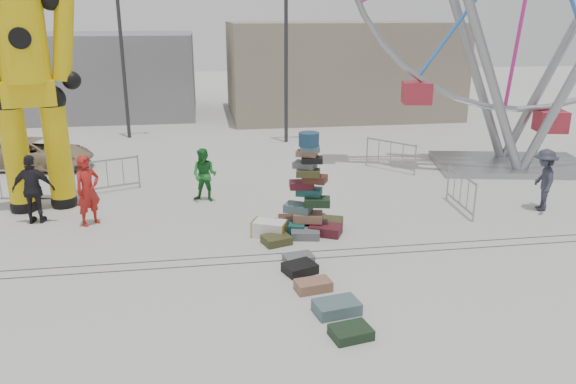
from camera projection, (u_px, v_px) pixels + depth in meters
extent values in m
plane|color=#9E9E99|center=(240.00, 275.00, 12.29)|extent=(90.00, 90.00, 0.00)
cube|color=#47443F|center=(238.00, 263.00, 12.86)|extent=(40.00, 0.04, 0.01)
cube|color=#47443F|center=(237.00, 256.00, 13.23)|extent=(40.00, 0.04, 0.01)
cube|color=gray|center=(338.00, 68.00, 31.37)|extent=(12.00, 8.00, 5.00)
cube|color=gray|center=(104.00, 74.00, 31.45)|extent=(10.00, 8.00, 4.40)
cylinder|color=#2D2D30|center=(286.00, 49.00, 23.74)|extent=(0.16, 0.16, 8.00)
cylinder|color=#2D2D30|center=(122.00, 48.00, 24.60)|extent=(0.16, 0.16, 8.00)
cube|color=#1A504C|center=(289.00, 227.00, 14.66)|extent=(0.98, 0.80, 0.28)
cube|color=#50151F|center=(325.00, 230.00, 14.51)|extent=(0.97, 0.86, 0.26)
cube|color=#4B2418|center=(292.00, 221.00, 15.17)|extent=(0.80, 0.60, 0.24)
cube|color=#404020|center=(328.00, 222.00, 15.01)|extent=(0.92, 0.79, 0.26)
cube|color=slate|center=(305.00, 234.00, 14.29)|extent=(0.80, 0.61, 0.21)
cube|color=black|center=(311.00, 219.00, 15.29)|extent=(0.84, 0.73, 0.24)
cube|color=#93634B|center=(308.00, 217.00, 14.65)|extent=(0.85, 0.68, 0.24)
cube|color=#4B666B|center=(298.00, 208.00, 14.66)|extent=(0.83, 0.75, 0.21)
cube|color=#1A301C|center=(317.00, 202.00, 14.46)|extent=(0.74, 0.58, 0.21)
cube|color=#1A504C|center=(309.00, 192.00, 14.61)|extent=(0.76, 0.64, 0.19)
cube|color=#50151F|center=(302.00, 185.00, 14.53)|extent=(0.65, 0.48, 0.19)
cube|color=#4B2418|center=(315.00, 179.00, 14.36)|extent=(0.71, 0.63, 0.19)
cube|color=#404020|center=(308.00, 173.00, 14.23)|extent=(0.67, 0.53, 0.17)
cube|color=slate|center=(305.00, 165.00, 14.33)|extent=(0.68, 0.62, 0.17)
cube|color=black|center=(312.00, 160.00, 14.17)|extent=(0.59, 0.46, 0.15)
cube|color=#93634B|center=(307.00, 153.00, 14.20)|extent=(0.61, 0.52, 0.15)
cube|color=#4B666B|center=(310.00, 149.00, 14.06)|extent=(0.54, 0.39, 0.13)
cylinder|color=navy|center=(309.00, 139.00, 14.02)|extent=(0.51, 0.51, 0.34)
sphere|color=black|center=(24.00, 206.00, 16.26)|extent=(0.75, 0.75, 0.75)
cylinder|color=#DAB70B|center=(17.00, 158.00, 15.82)|extent=(0.69, 0.69, 3.17)
sphere|color=black|center=(8.00, 101.00, 15.33)|extent=(0.79, 0.79, 0.79)
sphere|color=black|center=(64.00, 201.00, 16.64)|extent=(0.75, 0.75, 0.75)
cylinder|color=#DAB70B|center=(58.00, 154.00, 16.20)|extent=(0.69, 0.69, 3.17)
sphere|color=black|center=(51.00, 99.00, 15.72)|extent=(0.79, 0.79, 0.79)
cube|color=#DAB70B|center=(29.00, 93.00, 15.47)|extent=(1.53, 1.08, 0.69)
cylinder|color=#DAB70B|center=(21.00, 37.00, 15.01)|extent=(1.29, 1.29, 2.38)
cylinder|color=#DAB70B|center=(63.00, 40.00, 15.41)|extent=(0.91, 0.68, 2.23)
sphere|color=black|center=(72.00, 80.00, 15.78)|extent=(0.52, 0.52, 0.52)
cube|color=gray|center=(510.00, 164.00, 20.81)|extent=(5.95, 4.26, 0.22)
cylinder|color=gray|center=(483.00, 49.00, 18.67)|extent=(3.76, 1.06, 8.79)
cylinder|color=gray|center=(467.00, 46.00, 20.52)|extent=(3.76, 1.06, 8.79)
cylinder|color=gray|center=(564.00, 46.00, 20.37)|extent=(3.76, 1.06, 8.79)
cube|color=#A72333|center=(515.00, 124.00, 20.35)|extent=(1.15, 1.15, 0.76)
cube|color=silver|center=(270.00, 229.00, 14.36)|extent=(1.01, 0.82, 0.41)
cube|color=#404020|center=(276.00, 240.00, 13.94)|extent=(0.80, 0.72, 0.21)
cube|color=slate|center=(299.00, 258.00, 12.93)|extent=(0.73, 0.57, 0.17)
cube|color=black|center=(300.00, 268.00, 12.38)|extent=(0.83, 0.75, 0.22)
cube|color=#93634B|center=(313.00, 285.00, 11.60)|extent=(0.80, 0.56, 0.22)
cube|color=#4B666B|center=(337.00, 307.00, 10.72)|extent=(0.94, 0.71, 0.24)
cube|color=#1A301C|center=(351.00, 332.00, 9.92)|extent=(0.79, 0.65, 0.19)
imported|color=#A01A16|center=(88.00, 190.00, 14.97)|extent=(0.83, 0.81, 1.92)
imported|color=#1C7228|center=(205.00, 175.00, 16.91)|extent=(0.97, 0.87, 1.63)
imported|color=black|center=(34.00, 189.00, 15.09)|extent=(1.15, 0.55, 1.90)
imported|color=#292B37|center=(544.00, 180.00, 16.12)|extent=(1.00, 1.31, 1.80)
imported|color=#978162|center=(37.00, 154.00, 20.54)|extent=(4.33, 2.71, 1.11)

